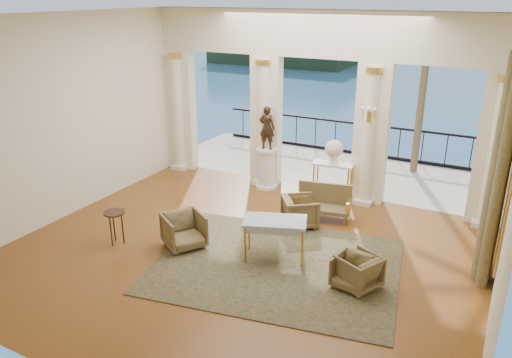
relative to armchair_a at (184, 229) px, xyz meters
The scene contains 22 objects.
floor 1.27m from the armchair_a, 10.52° to the left, with size 9.00×9.00×0.00m, color #4B1F0D.
room_walls 2.90m from the armchair_a, 36.92° to the right, with size 9.00×9.00×9.00m.
arcade 4.75m from the armchair_a, 73.57° to the left, with size 9.00×0.56×4.50m.
terrace 6.15m from the armchair_a, 78.80° to the left, with size 10.00×3.60×0.10m, color #B3A995.
balustrade 7.71m from the armchair_a, 81.11° to the left, with size 9.00×0.06×1.03m.
palm_tree 8.39m from the armchair_a, 64.92° to the left, with size 2.00×2.00×4.50m.
headland 75.98m from the armchair_a, 112.31° to the left, with size 22.00×18.00×6.00m, color black.
sea 60.57m from the armchair_a, 88.87° to the left, with size 160.00×160.00×0.00m, color teal.
curtain 5.97m from the armchair_a, 17.45° to the left, with size 0.33×1.40×4.09m.
wall_sconce 4.90m from the armchair_a, 55.20° to the left, with size 0.30×0.11×0.33m.
rug 2.03m from the armchair_a, ahead, with size 4.52×3.52×0.02m, color #282D15.
armchair_a is the anchor object (origin of this frame).
armchair_b 3.48m from the armchair_a, ahead, with size 0.63×0.59×0.65m, color #3E301C.
armchair_c 3.56m from the armchair_a, ahead, with size 0.66×0.62×0.68m, color #3E301C.
armchair_d 2.62m from the armchair_a, 49.71° to the left, with size 0.72×0.68×0.74m, color #3E301C.
settee 3.29m from the armchair_a, 52.37° to the left, with size 1.30×0.75×0.81m.
game_table 1.91m from the armchair_a, 13.62° to the left, with size 1.34×1.03×0.82m.
pedestal 3.72m from the armchair_a, 90.12° to the left, with size 0.58×0.58×1.07m.
statue 3.92m from the armchair_a, 90.12° to the left, with size 0.41×0.27×1.12m, color #312316.
console_table 4.19m from the armchair_a, 64.58° to the left, with size 1.03×0.48×0.94m.
urn 4.27m from the armchair_a, 64.58° to the left, with size 0.44×0.44×0.59m.
side_table 1.44m from the armchair_a, 157.71° to the right, with size 0.44×0.44×0.71m.
Camera 1 is at (4.33, -7.54, 4.90)m, focal length 35.00 mm.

